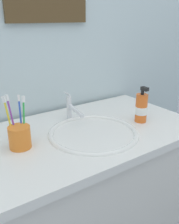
# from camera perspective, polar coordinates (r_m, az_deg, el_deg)

# --- Properties ---
(tiled_wall_back) EXTENTS (2.22, 0.04, 2.40)m
(tiled_wall_back) POSITION_cam_1_polar(r_m,az_deg,el_deg) (1.33, -9.59, 15.82)
(tiled_wall_back) COLOR silver
(tiled_wall_back) RESTS_ON ground
(vanity_counter) EXTENTS (1.02, 0.60, 0.83)m
(vanity_counter) POSITION_cam_1_polar(r_m,az_deg,el_deg) (1.36, -0.84, -20.15)
(vanity_counter) COLOR silver
(vanity_counter) RESTS_ON ground
(sink_basin) EXTENTS (0.39, 0.39, 0.11)m
(sink_basin) POSITION_cam_1_polar(r_m,az_deg,el_deg) (1.11, 0.89, -6.50)
(sink_basin) COLOR white
(sink_basin) RESTS_ON vanity_counter
(faucet) EXTENTS (0.02, 0.16, 0.13)m
(faucet) POSITION_cam_1_polar(r_m,az_deg,el_deg) (1.21, -4.13, 0.89)
(faucet) COLOR silver
(faucet) RESTS_ON sink_basin
(toothbrush_cup) EXTENTS (0.08, 0.08, 0.09)m
(toothbrush_cup) POSITION_cam_1_polar(r_m,az_deg,el_deg) (1.00, -15.47, -5.50)
(toothbrush_cup) COLOR orange
(toothbrush_cup) RESTS_ON vanity_counter
(toothbrush_blue) EXTENTS (0.02, 0.04, 0.19)m
(toothbrush_blue) POSITION_cam_1_polar(r_m,az_deg,el_deg) (1.01, -15.31, -0.94)
(toothbrush_blue) COLOR blue
(toothbrush_blue) RESTS_ON toothbrush_cup
(toothbrush_green) EXTENTS (0.03, 0.03, 0.19)m
(toothbrush_green) POSITION_cam_1_polar(r_m,az_deg,el_deg) (1.00, -14.59, -1.09)
(toothbrush_green) COLOR green
(toothbrush_green) RESTS_ON toothbrush_cup
(toothbrush_yellow) EXTENTS (0.03, 0.04, 0.20)m
(toothbrush_yellow) POSITION_cam_1_polar(r_m,az_deg,el_deg) (0.99, -17.78, -1.38)
(toothbrush_yellow) COLOR yellow
(toothbrush_yellow) RESTS_ON toothbrush_cup
(toothbrush_purple) EXTENTS (0.02, 0.05, 0.20)m
(toothbrush_purple) POSITION_cam_1_polar(r_m,az_deg,el_deg) (1.00, -17.16, -1.11)
(toothbrush_purple) COLOR purple
(toothbrush_purple) RESTS_ON toothbrush_cup
(soap_dispenser) EXTENTS (0.06, 0.06, 0.17)m
(soap_dispenser) POSITION_cam_1_polar(r_m,az_deg,el_deg) (1.22, 11.61, 0.88)
(soap_dispenser) COLOR orange
(soap_dispenser) RESTS_ON vanity_counter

